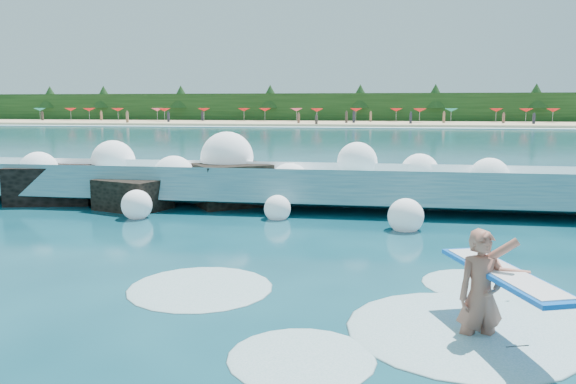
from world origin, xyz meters
The scene contains 11 objects.
ground centered at (0.00, 0.00, 0.00)m, with size 200.00×200.00×0.00m, color #083240.
beach centered at (0.00, 78.00, 0.20)m, with size 140.00×20.00×0.40m, color tan.
wet_band centered at (0.00, 67.00, 0.04)m, with size 140.00×5.00×0.08m, color silver.
treeline centered at (0.00, 88.00, 2.50)m, with size 140.00×4.00×5.00m, color black.
breaking_wave centered at (-0.12, 6.95, 0.58)m, with size 19.31×2.95×1.66m.
rock_cluster centered at (-4.12, 6.41, 0.47)m, with size 8.52×3.53×1.49m.
surfer_with_board centered at (4.85, -2.49, 0.66)m, with size 1.35×2.95×1.79m.
wave_spray centered at (-0.81, 6.77, 1.07)m, with size 14.85×4.62×2.34m.
surf_foam centered at (4.03, -1.95, 0.00)m, with size 9.41×5.14×0.16m.
beach_umbrellas centered at (-0.03, 80.69, 2.25)m, with size 110.91×6.52×0.50m.
beachgoers centered at (4.58, 76.28, 1.13)m, with size 103.96×14.13×1.93m.
Camera 1 is at (3.42, -9.84, 3.07)m, focal length 35.00 mm.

